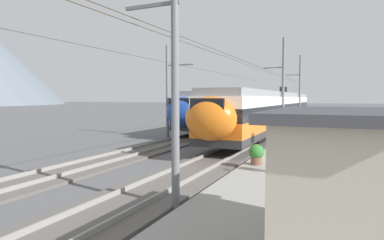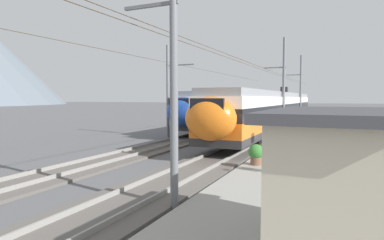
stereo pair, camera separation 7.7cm
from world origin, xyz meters
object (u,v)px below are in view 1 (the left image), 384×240
(catenary_mast_mid, at_px, (282,86))
(catenary_mast_far_side, at_px, (169,89))
(catenary_mast_east, at_px, (299,90))
(passenger_walking, at_px, (289,151))
(train_far_track, at_px, (229,108))
(potted_plant_platform_edge, at_px, (256,153))
(catenary_mast_west, at_px, (172,83))
(train_near_platform, at_px, (274,109))
(platform_shelter, at_px, (332,184))
(platform_sign, at_px, (288,124))
(handbag_beside_passenger, at_px, (290,166))

(catenary_mast_mid, xyz_separation_m, catenary_mast_far_side, (-3.90, 8.54, -0.22))
(catenary_mast_east, relative_size, passenger_walking, 26.60)
(train_far_track, distance_m, potted_plant_platform_edge, 20.65)
(catenary_mast_west, height_order, catenary_mast_east, catenary_mast_east)
(train_near_platform, xyz_separation_m, catenary_mast_east, (7.91, -1.42, 2.06))
(train_near_platform, height_order, platform_shelter, train_near_platform)
(train_near_platform, relative_size, catenary_mast_mid, 0.79)
(platform_sign, height_order, handbag_beside_passenger, platform_sign)
(platform_sign, height_order, passenger_walking, platform_sign)
(train_far_track, relative_size, passenger_walking, 14.39)
(train_near_platform, distance_m, catenary_mast_west, 23.76)
(platform_shelter, bearing_deg, catenary_mast_far_side, 36.44)
(train_far_track, distance_m, handbag_beside_passenger, 21.53)
(potted_plant_platform_edge, bearing_deg, catenary_mast_mid, 4.58)
(train_far_track, xyz_separation_m, potted_plant_platform_edge, (-19.17, -7.54, -1.41))
(catenary_mast_west, relative_size, catenary_mast_far_side, 1.00)
(catenary_mast_mid, relative_size, handbag_beside_passenger, 114.12)
(catenary_mast_mid, xyz_separation_m, potted_plant_platform_edge, (-13.36, -1.07, -3.46))
(catenary_mast_east, distance_m, passenger_walking, 27.15)
(catenary_mast_far_side, distance_m, platform_shelter, 21.87)
(train_far_track, relative_size, catenary_mast_west, 0.54)
(catenary_mast_west, bearing_deg, potted_plant_platform_edge, -10.14)
(train_far_track, relative_size, platform_sign, 10.59)
(potted_plant_platform_edge, bearing_deg, train_near_platform, 8.07)
(catenary_mast_west, bearing_deg, handbag_beside_passenger, -24.24)
(passenger_walking, relative_size, handbag_beside_passenger, 4.29)
(passenger_walking, bearing_deg, handbag_beside_passenger, 4.63)
(train_near_platform, relative_size, train_far_track, 1.45)
(catenary_mast_west, bearing_deg, catenary_mast_far_side, 28.76)
(handbag_beside_passenger, bearing_deg, catenary_mast_mid, 10.76)
(catenary_mast_mid, height_order, potted_plant_platform_edge, catenary_mast_mid)
(catenary_mast_east, xyz_separation_m, platform_shelter, (-33.54, -4.37, -2.57))
(train_far_track, height_order, platform_shelter, train_far_track)
(train_near_platform, height_order, platform_sign, train_near_platform)
(handbag_beside_passenger, xyz_separation_m, platform_shelter, (-7.75, -1.78, 1.30))
(catenary_mast_east, bearing_deg, train_near_platform, 169.78)
(platform_sign, distance_m, passenger_walking, 4.54)
(platform_sign, relative_size, passenger_walking, 1.36)
(train_near_platform, bearing_deg, passenger_walking, -167.77)
(platform_sign, bearing_deg, passenger_walking, -171.43)
(catenary_mast_west, distance_m, catenary_mast_mid, 19.45)
(potted_plant_platform_edge, bearing_deg, handbag_beside_passenger, -100.46)
(catenary_mast_west, bearing_deg, catenary_mast_mid, -0.05)
(passenger_walking, bearing_deg, train_far_track, 24.05)
(catenary_mast_mid, distance_m, platform_sign, 10.72)
(catenary_mast_west, distance_m, catenary_mast_far_side, 17.72)
(train_far_track, bearing_deg, handbag_beside_passenger, -155.01)
(platform_shelter, bearing_deg, potted_plant_platform_edge, 22.35)
(catenary_mast_far_side, relative_size, platform_sign, 19.58)
(train_far_track, height_order, catenary_mast_west, catenary_mast_west)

